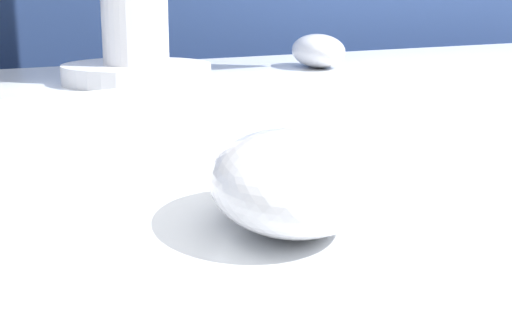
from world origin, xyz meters
name	(u,v)px	position (x,y,z in m)	size (l,w,h in m)	color
partition_panel	(43,108)	(0.00, 0.70, 0.67)	(5.00, 0.03, 1.34)	navy
computer_mouse_near	(290,180)	(-0.07, -0.14, 0.77)	(0.11, 0.12, 0.04)	silver
keyboard	(117,120)	(-0.07, 0.08, 0.76)	(0.47, 0.22, 0.02)	silver
computer_mouse_far	(318,51)	(0.29, 0.39, 0.77)	(0.09, 0.12, 0.04)	silver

